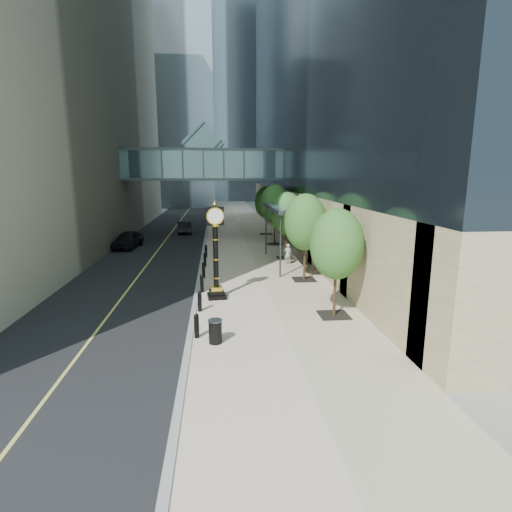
# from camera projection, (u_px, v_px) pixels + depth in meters

# --- Properties ---
(ground) EXTENTS (320.00, 320.00, 0.00)m
(ground) POSITION_uv_depth(u_px,v_px,m) (266.00, 346.00, 15.52)
(ground) COLOR gray
(ground) RESTS_ON ground
(road) EXTENTS (8.00, 180.00, 0.02)m
(road) POSITION_uv_depth(u_px,v_px,m) (178.00, 223.00, 53.83)
(road) COLOR black
(road) RESTS_ON ground
(sidewalk) EXTENTS (8.00, 180.00, 0.06)m
(sidewalk) POSITION_uv_depth(u_px,v_px,m) (237.00, 223.00, 54.60)
(sidewalk) COLOR #C9B29B
(sidewalk) RESTS_ON ground
(curb) EXTENTS (0.25, 180.00, 0.07)m
(curb) POSITION_uv_depth(u_px,v_px,m) (208.00, 223.00, 54.21)
(curb) COLOR gray
(curb) RESTS_ON ground
(distant_tower_a) EXTENTS (24.00, 22.00, 78.00)m
(distant_tower_a) POSITION_uv_depth(u_px,v_px,m) (151.00, 8.00, 79.38)
(distant_tower_a) COLOR #8EA3B2
(distant_tower_a) RESTS_ON ground
(distant_tower_b) EXTENTS (26.00, 24.00, 90.00)m
(distant_tower_b) POSITION_uv_depth(u_px,v_px,m) (256.00, 17.00, 99.87)
(distant_tower_b) COLOR #8EA3B2
(distant_tower_b) RESTS_ON ground
(distant_tower_c) EXTENTS (22.00, 22.00, 65.00)m
(distant_tower_c) POSITION_uv_depth(u_px,v_px,m) (201.00, 90.00, 125.32)
(distant_tower_c) COLOR #8EA3B2
(distant_tower_c) RESTS_ON ground
(skywalk) EXTENTS (17.00, 4.20, 5.80)m
(skywalk) POSITION_uv_depth(u_px,v_px,m) (204.00, 163.00, 40.96)
(skywalk) COLOR slate
(skywalk) RESTS_ON ground
(entrance_canopy) EXTENTS (3.00, 8.00, 4.38)m
(entrance_canopy) POSITION_uv_depth(u_px,v_px,m) (290.00, 208.00, 28.65)
(entrance_canopy) COLOR #383F44
(entrance_canopy) RESTS_ON ground
(bollard_row) EXTENTS (0.20, 16.20, 0.90)m
(bollard_row) POSITION_uv_depth(u_px,v_px,m) (203.00, 277.00, 23.93)
(bollard_row) COLOR black
(bollard_row) RESTS_ON sidewalk
(street_trees) EXTENTS (2.71, 28.49, 5.58)m
(street_trees) POSITION_uv_depth(u_px,v_px,m) (286.00, 213.00, 31.09)
(street_trees) COLOR black
(street_trees) RESTS_ON sidewalk
(street_clock) EXTENTS (1.05, 1.05, 5.10)m
(street_clock) POSITION_uv_depth(u_px,v_px,m) (216.00, 258.00, 20.97)
(street_clock) COLOR black
(street_clock) RESTS_ON sidewalk
(trash_bin) EXTENTS (0.69, 0.69, 0.90)m
(trash_bin) POSITION_uv_depth(u_px,v_px,m) (215.00, 332.00, 15.62)
(trash_bin) COLOR black
(trash_bin) RESTS_ON sidewalk
(pedestrian) EXTENTS (0.57, 0.39, 1.51)m
(pedestrian) POSITION_uv_depth(u_px,v_px,m) (288.00, 254.00, 29.34)
(pedestrian) COLOR #ABA79D
(pedestrian) RESTS_ON sidewalk
(car_near) EXTENTS (2.40, 4.70, 1.53)m
(car_near) POSITION_uv_depth(u_px,v_px,m) (128.00, 240.00, 35.86)
(car_near) COLOR black
(car_near) RESTS_ON road
(car_far) EXTENTS (1.93, 4.26, 1.36)m
(car_far) POSITION_uv_depth(u_px,v_px,m) (184.00, 227.00, 45.04)
(car_far) COLOR black
(car_far) RESTS_ON road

